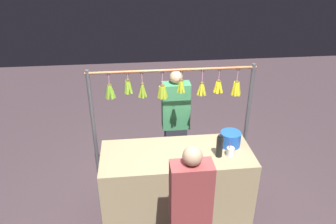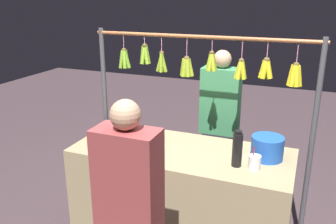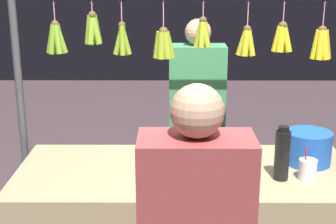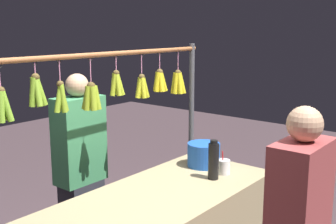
% 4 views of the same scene
% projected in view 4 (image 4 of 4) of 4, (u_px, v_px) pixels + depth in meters
% --- Properties ---
extents(display_rack, '(1.99, 0.12, 1.78)m').
position_uv_depth(display_rack, '(109.00, 119.00, 2.85)').
color(display_rack, '#4C4C51').
rests_on(display_rack, ground).
extents(water_bottle, '(0.07, 0.07, 0.27)m').
position_uv_depth(water_bottle, '(214.00, 161.00, 2.90)').
color(water_bottle, black).
rests_on(water_bottle, market_counter).
extents(blue_bucket, '(0.24, 0.24, 0.18)m').
position_uv_depth(blue_bucket, '(204.00, 155.00, 3.18)').
color(blue_bucket, blue).
rests_on(blue_bucket, market_counter).
extents(drink_cup, '(0.09, 0.09, 0.17)m').
position_uv_depth(drink_cup, '(224.00, 167.00, 3.01)').
color(drink_cup, silver).
rests_on(drink_cup, market_counter).
extents(vendor_person, '(0.37, 0.20, 1.58)m').
position_uv_depth(vendor_person, '(81.00, 178.00, 3.26)').
color(vendor_person, '#2D2D38').
rests_on(vendor_person, ground).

